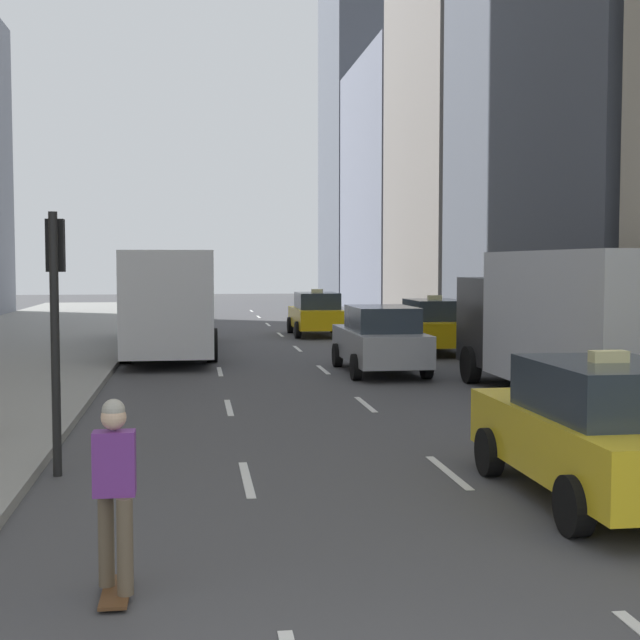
{
  "coord_description": "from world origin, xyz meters",
  "views": [
    {
      "loc": [
        -0.89,
        -3.83,
        2.91
      ],
      "look_at": [
        1.92,
        15.87,
        1.63
      ],
      "focal_mm": 50.0,
      "sensor_mm": 36.0,
      "label": 1
    }
  ],
  "objects_px": {
    "skateboarder": "(115,488)",
    "taxi_lead": "(316,314)",
    "taxi_second": "(433,326)",
    "city_bus": "(171,297)",
    "box_truck": "(569,321)",
    "traffic_light_pole": "(55,300)",
    "taxi_third": "(600,430)",
    "sedan_black_near": "(380,339)"
  },
  "relations": [
    {
      "from": "taxi_third",
      "to": "city_bus",
      "type": "distance_m",
      "value": 20.08
    },
    {
      "from": "skateboarder",
      "to": "traffic_light_pole",
      "type": "distance_m",
      "value": 5.08
    },
    {
      "from": "taxi_third",
      "to": "city_bus",
      "type": "height_order",
      "value": "city_bus"
    },
    {
      "from": "taxi_lead",
      "to": "taxi_second",
      "type": "height_order",
      "value": "same"
    },
    {
      "from": "sedan_black_near",
      "to": "skateboarder",
      "type": "distance_m",
      "value": 16.22
    },
    {
      "from": "taxi_third",
      "to": "taxi_second",
      "type": "bearing_deg",
      "value": 81.07
    },
    {
      "from": "skateboarder",
      "to": "taxi_lead",
      "type": "bearing_deg",
      "value": 78.53
    },
    {
      "from": "traffic_light_pole",
      "to": "taxi_second",
      "type": "bearing_deg",
      "value": 58.32
    },
    {
      "from": "taxi_second",
      "to": "taxi_third",
      "type": "bearing_deg",
      "value": -98.93
    },
    {
      "from": "taxi_second",
      "to": "traffic_light_pole",
      "type": "distance_m",
      "value": 18.25
    },
    {
      "from": "taxi_lead",
      "to": "box_truck",
      "type": "bearing_deg",
      "value": -81.07
    },
    {
      "from": "taxi_second",
      "to": "box_truck",
      "type": "bearing_deg",
      "value": -90.0
    },
    {
      "from": "taxi_lead",
      "to": "skateboarder",
      "type": "bearing_deg",
      "value": -101.47
    },
    {
      "from": "city_bus",
      "to": "traffic_light_pole",
      "type": "xyz_separation_m",
      "value": [
        -1.14,
        -16.91,
        0.62
      ]
    },
    {
      "from": "taxi_second",
      "to": "sedan_black_near",
      "type": "bearing_deg",
      "value": -119.39
    },
    {
      "from": "taxi_second",
      "to": "city_bus",
      "type": "distance_m",
      "value": 8.58
    },
    {
      "from": "city_bus",
      "to": "taxi_third",
      "type": "bearing_deg",
      "value": -73.75
    },
    {
      "from": "taxi_second",
      "to": "sedan_black_near",
      "type": "relative_size",
      "value": 0.94
    },
    {
      "from": "taxi_second",
      "to": "traffic_light_pole",
      "type": "bearing_deg",
      "value": -121.68
    },
    {
      "from": "taxi_lead",
      "to": "sedan_black_near",
      "type": "relative_size",
      "value": 0.94
    },
    {
      "from": "sedan_black_near",
      "to": "skateboarder",
      "type": "height_order",
      "value": "sedan_black_near"
    },
    {
      "from": "taxi_lead",
      "to": "taxi_third",
      "type": "height_order",
      "value": "same"
    },
    {
      "from": "city_bus",
      "to": "skateboarder",
      "type": "distance_m",
      "value": 21.65
    },
    {
      "from": "city_bus",
      "to": "skateboarder",
      "type": "height_order",
      "value": "city_bus"
    },
    {
      "from": "city_bus",
      "to": "box_truck",
      "type": "distance_m",
      "value": 14.61
    },
    {
      "from": "taxi_third",
      "to": "skateboarder",
      "type": "relative_size",
      "value": 2.52
    },
    {
      "from": "box_truck",
      "to": "city_bus",
      "type": "bearing_deg",
      "value": 125.16
    },
    {
      "from": "taxi_lead",
      "to": "taxi_third",
      "type": "relative_size",
      "value": 1.0
    },
    {
      "from": "taxi_lead",
      "to": "traffic_light_pole",
      "type": "relative_size",
      "value": 1.22
    },
    {
      "from": "taxi_lead",
      "to": "sedan_black_near",
      "type": "xyz_separation_m",
      "value": [
        0.0,
        -12.27,
        0.02
      ]
    },
    {
      "from": "taxi_second",
      "to": "skateboarder",
      "type": "relative_size",
      "value": 2.52
    },
    {
      "from": "city_bus",
      "to": "box_truck",
      "type": "relative_size",
      "value": 1.38
    },
    {
      "from": "taxi_second",
      "to": "skateboarder",
      "type": "bearing_deg",
      "value": -112.53
    },
    {
      "from": "taxi_third",
      "to": "box_truck",
      "type": "bearing_deg",
      "value": 69.05
    },
    {
      "from": "taxi_second",
      "to": "sedan_black_near",
      "type": "height_order",
      "value": "taxi_second"
    },
    {
      "from": "taxi_lead",
      "to": "sedan_black_near",
      "type": "bearing_deg",
      "value": -90.0
    },
    {
      "from": "sedan_black_near",
      "to": "city_bus",
      "type": "bearing_deg",
      "value": 131.25
    },
    {
      "from": "taxi_lead",
      "to": "box_truck",
      "type": "height_order",
      "value": "box_truck"
    },
    {
      "from": "taxi_lead",
      "to": "taxi_second",
      "type": "distance_m",
      "value": 7.82
    },
    {
      "from": "taxi_third",
      "to": "box_truck",
      "type": "xyz_separation_m",
      "value": [
        2.8,
        7.31,
        0.83
      ]
    },
    {
      "from": "taxi_lead",
      "to": "city_bus",
      "type": "bearing_deg",
      "value": -133.71
    },
    {
      "from": "taxi_lead",
      "to": "taxi_second",
      "type": "relative_size",
      "value": 1.0
    }
  ]
}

